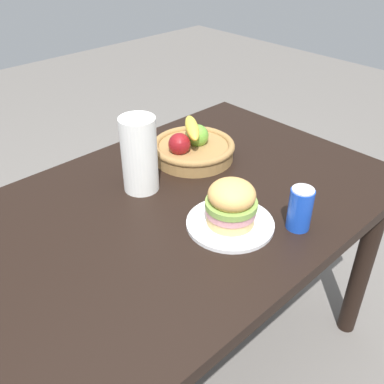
{
  "coord_description": "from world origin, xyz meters",
  "views": [
    {
      "loc": [
        -0.71,
        -0.82,
        1.51
      ],
      "look_at": [
        0.02,
        -0.06,
        0.81
      ],
      "focal_mm": 40.96,
      "sensor_mm": 36.0,
      "label": 1
    }
  ],
  "objects_px": {
    "soda_can": "(300,209)",
    "fruit_basket": "(193,147)",
    "plate": "(230,224)",
    "paper_towel_roll": "(139,155)",
    "sandwich": "(231,203)"
  },
  "relations": [
    {
      "from": "sandwich",
      "to": "soda_can",
      "type": "height_order",
      "value": "sandwich"
    },
    {
      "from": "soda_can",
      "to": "paper_towel_roll",
      "type": "bearing_deg",
      "value": 112.68
    },
    {
      "from": "plate",
      "to": "fruit_basket",
      "type": "xyz_separation_m",
      "value": [
        0.19,
        0.35,
        0.04
      ]
    },
    {
      "from": "plate",
      "to": "soda_can",
      "type": "bearing_deg",
      "value": -45.85
    },
    {
      "from": "fruit_basket",
      "to": "plate",
      "type": "bearing_deg",
      "value": -118.5
    },
    {
      "from": "fruit_basket",
      "to": "paper_towel_roll",
      "type": "xyz_separation_m",
      "value": [
        -0.25,
        -0.03,
        0.08
      ]
    },
    {
      "from": "fruit_basket",
      "to": "sandwich",
      "type": "bearing_deg",
      "value": -118.5
    },
    {
      "from": "sandwich",
      "to": "soda_can",
      "type": "distance_m",
      "value": 0.19
    },
    {
      "from": "sandwich",
      "to": "paper_towel_roll",
      "type": "bearing_deg",
      "value": 100.63
    },
    {
      "from": "soda_can",
      "to": "plate",
      "type": "bearing_deg",
      "value": 134.15
    },
    {
      "from": "plate",
      "to": "fruit_basket",
      "type": "bearing_deg",
      "value": 61.5
    },
    {
      "from": "plate",
      "to": "sandwich",
      "type": "xyz_separation_m",
      "value": [
        0.0,
        0.0,
        0.07
      ]
    },
    {
      "from": "fruit_basket",
      "to": "paper_towel_roll",
      "type": "relative_size",
      "value": 1.21
    },
    {
      "from": "soda_can",
      "to": "fruit_basket",
      "type": "relative_size",
      "value": 0.43
    },
    {
      "from": "plate",
      "to": "paper_towel_roll",
      "type": "distance_m",
      "value": 0.35
    }
  ]
}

